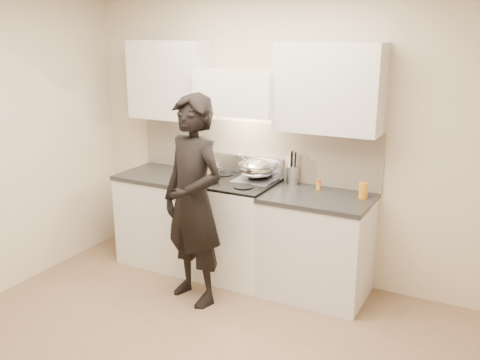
% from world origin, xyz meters
% --- Properties ---
extents(ground_plane, '(4.00, 4.00, 0.00)m').
position_xyz_m(ground_plane, '(0.00, 0.00, 0.00)').
color(ground_plane, '#806349').
extents(room_shell, '(4.04, 3.54, 2.70)m').
position_xyz_m(room_shell, '(-0.06, 0.37, 1.60)').
color(room_shell, '#C4B598').
rests_on(room_shell, ground).
extents(stove, '(0.76, 0.65, 0.96)m').
position_xyz_m(stove, '(-0.30, 1.42, 0.47)').
color(stove, white).
rests_on(stove, ground).
extents(counter_right, '(0.92, 0.67, 0.92)m').
position_xyz_m(counter_right, '(0.53, 1.43, 0.46)').
color(counter_right, silver).
rests_on(counter_right, ground).
extents(counter_left, '(0.82, 0.67, 0.92)m').
position_xyz_m(counter_left, '(-1.08, 1.43, 0.46)').
color(counter_left, silver).
rests_on(counter_left, ground).
extents(wok, '(0.35, 0.43, 0.28)m').
position_xyz_m(wok, '(-0.13, 1.57, 1.05)').
color(wok, beige).
rests_on(wok, stove).
extents(stock_pot, '(0.33, 0.24, 0.16)m').
position_xyz_m(stock_pot, '(-0.50, 1.28, 1.04)').
color(stock_pot, beige).
rests_on(stock_pot, stove).
extents(utensil_crock, '(0.11, 0.11, 0.31)m').
position_xyz_m(utensil_crock, '(0.19, 1.67, 1.01)').
color(utensil_crock, '#B9BAC4').
rests_on(utensil_crock, counter_right).
extents(spice_jar, '(0.04, 0.04, 0.09)m').
position_xyz_m(spice_jar, '(0.47, 1.59, 0.97)').
color(spice_jar, orange).
rests_on(spice_jar, counter_right).
extents(oil_glass, '(0.08, 0.08, 0.13)m').
position_xyz_m(oil_glass, '(0.89, 1.53, 0.99)').
color(oil_glass, '#BF7717').
rests_on(oil_glass, counter_right).
extents(person, '(0.76, 0.62, 1.81)m').
position_xyz_m(person, '(-0.37, 0.84, 0.90)').
color(person, black).
rests_on(person, ground).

